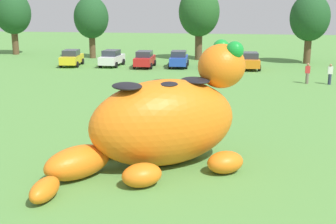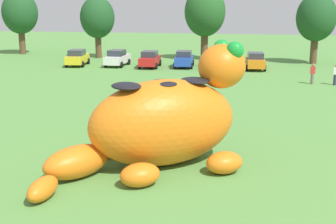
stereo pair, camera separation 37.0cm
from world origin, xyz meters
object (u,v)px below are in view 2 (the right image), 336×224
car_orange (255,61)px  car_red (150,59)px  spectator_mid_field (335,75)px  car_blue (184,59)px  car_yellow (77,58)px  spectator_near_inflatable (313,74)px  giant_inflatable_creature (164,121)px  car_white (117,58)px  car_black (220,60)px

car_orange → car_red: bearing=-177.8°
spectator_mid_field → car_blue: bearing=149.6°
car_yellow → car_orange: 18.69m
car_orange → spectator_near_inflatable: size_ratio=2.46×
giant_inflatable_creature → car_white: size_ratio=2.06×
car_black → car_orange: (3.55, 0.05, 0.00)m
car_blue → spectator_mid_field: size_ratio=2.46×
giant_inflatable_creature → car_orange: (4.01, 28.18, -0.99)m
giant_inflatable_creature → car_red: bearing=103.7°
giant_inflatable_creature → car_yellow: 31.29m
giant_inflatable_creature → car_white: giant_inflatable_creature is taller
car_red → car_white: bearing=174.9°
car_yellow → car_white: (4.28, 0.47, 0.00)m
car_yellow → car_blue: bearing=4.4°
car_red → giant_inflatable_creature: bearing=-76.3°
giant_inflatable_creature → spectator_mid_field: 22.97m
car_white → spectator_mid_field: (20.78, -7.62, -0.01)m
car_blue → car_black: 3.75m
car_black → car_red: bearing=-177.1°
spectator_near_inflatable → giant_inflatable_creature: bearing=-112.7°
car_white → car_blue: bearing=3.2°
car_black → spectator_mid_field: 12.53m
car_white → car_orange: size_ratio=0.99×
giant_inflatable_creature → spectator_mid_field: bearing=63.1°
car_black → car_white: bearing=-179.8°
car_red → spectator_near_inflatable: size_ratio=2.44×
giant_inflatable_creature → car_blue: 28.69m
car_black → spectator_mid_field: (9.92, -7.66, -0.01)m
car_blue → car_orange: same height
car_red → car_blue: size_ratio=0.99×
car_red → car_blue: bearing=11.7°
giant_inflatable_creature → spectator_mid_field: size_ratio=5.01×
car_orange → spectator_near_inflatable: (4.59, -7.58, -0.01)m
car_black → giant_inflatable_creature: bearing=-90.9°
car_blue → car_red: bearing=-168.3°
car_white → car_black: (10.85, 0.04, 0.00)m
car_yellow → car_orange: same height
car_yellow → spectator_mid_field: (25.06, -7.15, -0.01)m
spectator_near_inflatable → spectator_mid_field: same height
car_orange → spectator_mid_field: car_orange is taller
car_yellow → car_blue: same height
car_white → spectator_near_inflatable: car_white is taller
car_white → car_black: size_ratio=1.01×
car_yellow → car_blue: 11.43m
giant_inflatable_creature → car_white: (-10.40, 28.08, -0.99)m
car_white → car_black: bearing=0.2°
car_red → car_yellow: bearing=-178.9°
giant_inflatable_creature → car_white: bearing=110.3°
car_blue → spectator_mid_field: 15.84m
car_yellow → spectator_near_inflatable: (23.28, -7.02, -0.01)m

